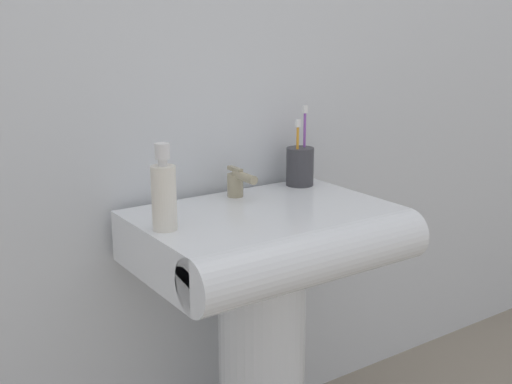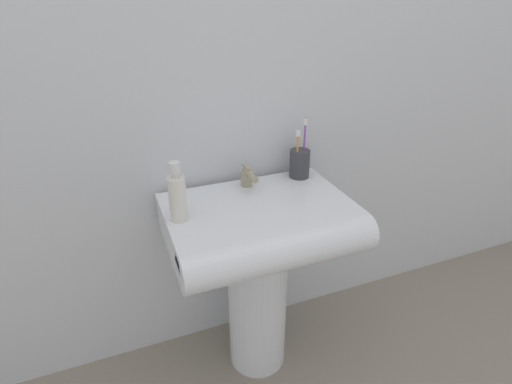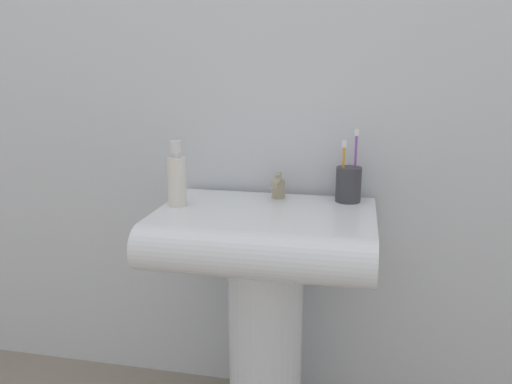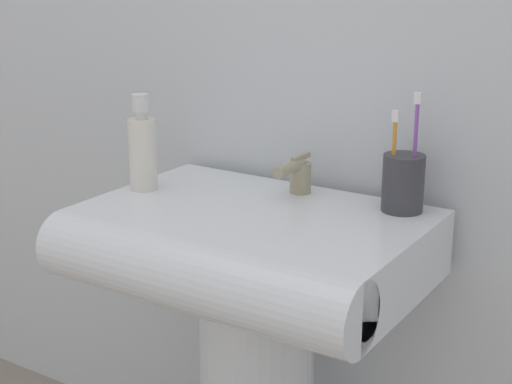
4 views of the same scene
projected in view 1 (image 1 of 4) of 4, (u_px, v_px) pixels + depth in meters
name	position (u px, v px, depth m)	size (l,w,h in m)	color
sink_pedestal	(262.00, 366.00, 1.61)	(0.22, 0.22, 0.58)	white
sink_basin	(273.00, 239.00, 1.49)	(0.60, 0.44, 0.12)	white
faucet	(238.00, 182.00, 1.60)	(0.04, 0.11, 0.08)	tan
toothbrush_cup	(300.00, 166.00, 1.72)	(0.07, 0.07, 0.21)	#38383D
soap_bottle	(164.00, 194.00, 1.34)	(0.05, 0.05, 0.19)	silver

